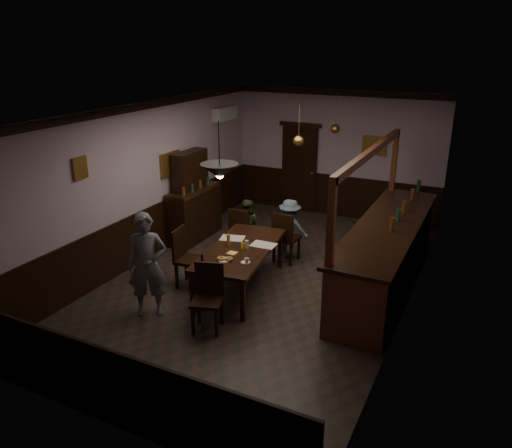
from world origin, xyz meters
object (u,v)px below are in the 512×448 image
Objects in this scene: sideboard at (193,204)px; pendant_brass_mid at (299,141)px; chair_side at (186,255)px; coffee_cup at (247,261)px; pendant_iron at (220,171)px; person_seated_right at (290,229)px; bar_counter at (386,253)px; dining_table at (240,251)px; chair_near at (208,294)px; person_seated_left at (246,226)px; pendant_brass_far at (335,129)px; chair_far_right at (285,235)px; soda_can at (243,246)px; person_standing at (147,265)px; chair_far_left at (241,230)px.

sideboard is 2.78m from pendant_brass_mid.
coffee_cup is at bearing -105.04° from chair_side.
pendant_iron is at bearing -48.80° from sideboard.
pendant_brass_mid is at bearing -125.66° from person_seated_right.
sideboard reaches higher than person_seated_right.
person_seated_right is 2.01m from bar_counter.
coffee_cup is 0.10× the size of pendant_iron.
chair_side is at bearing -160.38° from dining_table.
chair_near is 0.96× the size of chair_side.
pendant_iron and pendant_brass_mid have the same top height.
dining_table is at bearing 100.35° from person_seated_left.
pendant_iron is 4.13m from pendant_brass_far.
person_seated_right reaches higher than chair_far_right.
pendant_brass_far is at bearing 80.43° from coffee_cup.
pendant_brass_far reaches higher than chair_near.
dining_table is at bearing 148.47° from soda_can.
person_standing is at bearing 70.75° from chair_far_right.
chair_far_left is 2.73m from pendant_iron.
person_standing is 3.65m from pendant_brass_mid.
person_seated_left reaches higher than coffee_cup.
pendant_brass_far is (0.13, 3.81, 1.50)m from coffee_cup.
person_seated_right is at bearing -158.16° from chair_far_left.
dining_table is 1.35m from chair_far_left.
soda_can reaches higher than dining_table.
person_seated_left is at bearing -6.48° from chair_far_right.
person_seated_left is 13.74× the size of coffee_cup.
sideboard reaches higher than chair_side.
bar_counter reaches higher than coffee_cup.
sideboard is (-2.07, 1.65, -0.05)m from soda_can.
coffee_cup is at bearing 104.22° from person_seated_left.
soda_can is at bearing -31.53° from dining_table.
person_seated_right is 9.86× the size of soda_can.
pendant_brass_far is (1.42, 3.64, 1.73)m from chair_side.
coffee_cup is at bearing 97.53° from chair_far_right.
person_seated_right is 2.93m from pendant_iron.
chair_side reaches higher than chair_far_right.
bar_counter is (3.08, 2.58, -0.22)m from person_standing.
soda_can is at bearing 21.06° from person_standing.
coffee_cup is at bearing -55.69° from soda_can.
pendant_brass_mid and pendant_brass_far have the same top height.
pendant_brass_mid reaches higher than bar_counter.
chair_far_left is 2.60m from person_standing.
dining_table is 0.15m from soda_can.
chair_side is (-1.06, 0.99, 0.02)m from chair_near.
person_standing is 2.05× the size of pendant_brass_mid.
person_standing reaches higher than chair_near.
person_standing is 1.64m from soda_can.
pendant_iron is (-0.28, -0.29, 1.48)m from coffee_cup.
pendant_brass_mid is (0.05, 0.43, 1.74)m from chair_far_right.
person_seated_left is 2.24m from coffee_cup.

